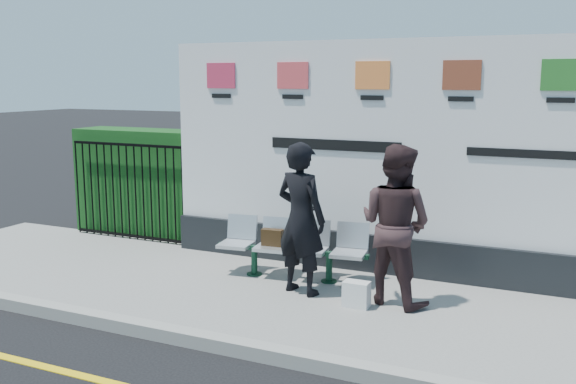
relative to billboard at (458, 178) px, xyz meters
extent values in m
cube|color=gray|center=(-0.50, -1.35, -1.36)|extent=(14.00, 3.00, 0.12)
cube|color=gray|center=(-0.50, -2.85, -1.35)|extent=(14.00, 0.18, 0.14)
cube|color=black|center=(0.00, 0.00, -1.05)|extent=(8.00, 0.30, 0.50)
cube|color=white|center=(0.00, 0.00, 0.45)|extent=(8.00, 0.14, 2.50)
cube|color=#144516|center=(-5.08, 0.45, -0.45)|extent=(2.35, 0.70, 1.70)
imported|color=black|center=(-1.56, -1.25, -0.40)|extent=(0.74, 0.58, 1.80)
imported|color=#322022|center=(-0.47, -1.11, -0.40)|extent=(1.04, 0.90, 1.81)
cube|color=black|center=(-2.14, -0.82, -0.79)|extent=(0.28, 0.14, 0.21)
cube|color=silver|center=(-0.81, -1.43, -1.16)|extent=(0.29, 0.17, 0.29)
camera|label=1|loc=(1.36, -7.95, 1.21)|focal=40.00mm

